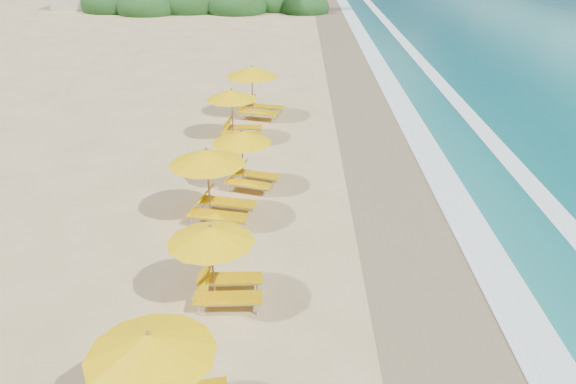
# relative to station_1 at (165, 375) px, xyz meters

# --- Properties ---
(ground) EXTENTS (160.00, 160.00, 0.00)m
(ground) POSITION_rel_station_1_xyz_m (2.01, 7.46, -1.28)
(ground) COLOR tan
(ground) RESTS_ON ground
(wet_sand) EXTENTS (4.00, 160.00, 0.01)m
(wet_sand) POSITION_rel_station_1_xyz_m (6.01, 7.46, -1.27)
(wet_sand) COLOR #7E694B
(wet_sand) RESTS_ON ground
(surf_foam) EXTENTS (4.00, 160.00, 0.01)m
(surf_foam) POSITION_rel_station_1_xyz_m (8.71, 7.46, -1.25)
(surf_foam) COLOR white
(surf_foam) RESTS_ON ground
(station_1) EXTENTS (2.76, 2.65, 2.28)m
(station_1) POSITION_rel_station_1_xyz_m (0.00, 0.00, 0.00)
(station_1) COLOR olive
(station_1) RESTS_ON ground
(station_2) EXTENTS (2.31, 2.14, 2.09)m
(station_2) POSITION_rel_station_1_xyz_m (0.44, 3.89, -0.10)
(station_2) COLOR olive
(station_2) RESTS_ON ground
(station_3) EXTENTS (2.84, 2.73, 2.35)m
(station_3) POSITION_rel_station_1_xyz_m (-0.24, 8.03, 0.04)
(station_3) COLOR olive
(station_3) RESTS_ON ground
(station_4) EXTENTS (2.63, 2.57, 2.08)m
(station_4) POSITION_rel_station_1_xyz_m (0.55, 10.36, -0.11)
(station_4) COLOR olive
(station_4) RESTS_ON ground
(station_5) EXTENTS (2.37, 2.20, 2.18)m
(station_5) POSITION_rel_station_1_xyz_m (-0.29, 15.24, -0.05)
(station_5) COLOR olive
(station_5) RESTS_ON ground
(station_6) EXTENTS (3.07, 2.99, 2.45)m
(station_6) POSITION_rel_station_1_xyz_m (0.34, 18.18, 0.10)
(station_6) COLOR olive
(station_6) RESTS_ON ground
(treeline) EXTENTS (25.80, 8.80, 9.74)m
(treeline) POSITION_rel_station_1_xyz_m (-7.93, 52.98, -0.28)
(treeline) COLOR #163D14
(treeline) RESTS_ON ground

